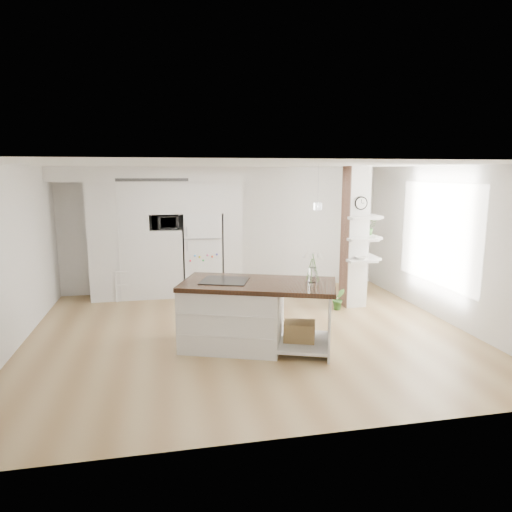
{
  "coord_description": "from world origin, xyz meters",
  "views": [
    {
      "loc": [
        -1.28,
        -6.96,
        2.58
      ],
      "look_at": [
        0.29,
        0.9,
        1.11
      ],
      "focal_mm": 32.0,
      "sensor_mm": 36.0,
      "label": 1
    }
  ],
  "objects": [
    {
      "name": "window",
      "position": [
        3.48,
        0.3,
        1.5
      ],
      "size": [
        0.0,
        2.4,
        2.4
      ],
      "primitive_type": "plane",
      "rotation": [
        1.57,
        0.0,
        -1.57
      ],
      "color": "white",
      "rests_on": "room"
    },
    {
      "name": "floor",
      "position": [
        0.0,
        0.0,
        0.0
      ],
      "size": [
        7.0,
        6.0,
        0.01
      ],
      "primitive_type": "cube",
      "color": "tan",
      "rests_on": "ground"
    },
    {
      "name": "floor_plant_b",
      "position": [
        3.0,
        2.5,
        0.26
      ],
      "size": [
        0.35,
        0.35,
        0.53
      ],
      "primitive_type": "imported",
      "rotation": [
        0.0,
        0.0,
        0.21
      ],
      "color": "#386F2C",
      "rests_on": "floor"
    },
    {
      "name": "kitchen_island",
      "position": [
        -0.22,
        -0.52,
        0.52
      ],
      "size": [
        2.46,
        1.76,
        1.57
      ],
      "rotation": [
        0.0,
        0.0,
        -0.35
      ],
      "color": "silver",
      "rests_on": "floor"
    },
    {
      "name": "pendant_light",
      "position": [
        1.7,
        0.15,
        2.12
      ],
      "size": [
        0.12,
        0.12,
        0.1
      ],
      "primitive_type": "cylinder",
      "color": "white",
      "rests_on": "room"
    },
    {
      "name": "decor_bowl",
      "position": [
        2.3,
        0.9,
        1.0
      ],
      "size": [
        0.22,
        0.22,
        0.05
      ],
      "primitive_type": "imported",
      "color": "white",
      "rests_on": "column"
    },
    {
      "name": "bookshelf",
      "position": [
        -2.04,
        2.5,
        0.28
      ],
      "size": [
        0.56,
        0.37,
        0.63
      ],
      "rotation": [
        0.0,
        0.0,
        0.13
      ],
      "color": "silver",
      "rests_on": "floor"
    },
    {
      "name": "shelf_plant",
      "position": [
        2.63,
        1.3,
        1.52
      ],
      "size": [
        0.27,
        0.23,
        0.3
      ],
      "primitive_type": "imported",
      "color": "#386F2C",
      "rests_on": "column"
    },
    {
      "name": "refrigerator",
      "position": [
        -0.53,
        2.68,
        0.88
      ],
      "size": [
        0.78,
        0.69,
        1.75
      ],
      "color": "white",
      "rests_on": "floor"
    },
    {
      "name": "column",
      "position": [
        2.38,
        1.13,
        1.35
      ],
      "size": [
        0.69,
        0.9,
        2.7
      ],
      "color": "silver",
      "rests_on": "floor"
    },
    {
      "name": "room",
      "position": [
        0.0,
        0.0,
        1.86
      ],
      "size": [
        7.04,
        6.04,
        2.72
      ],
      "color": "white",
      "rests_on": "ground"
    },
    {
      "name": "floor_plant_a",
      "position": [
        1.91,
        0.95,
        0.21
      ],
      "size": [
        0.24,
        0.2,
        0.42
      ],
      "primitive_type": "imported",
      "rotation": [
        0.0,
        0.0,
        -0.05
      ],
      "color": "#386F2C",
      "rests_on": "floor"
    },
    {
      "name": "microwave",
      "position": [
        -1.27,
        2.62,
        1.57
      ],
      "size": [
        0.54,
        0.37,
        0.3
      ],
      "primitive_type": "imported",
      "color": "#2D2D2D",
      "rests_on": "cabinet_wall"
    },
    {
      "name": "cabinet_wall",
      "position": [
        -1.45,
        2.67,
        1.51
      ],
      "size": [
        4.0,
        0.71,
        2.7
      ],
      "color": "silver",
      "rests_on": "floor"
    }
  ]
}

